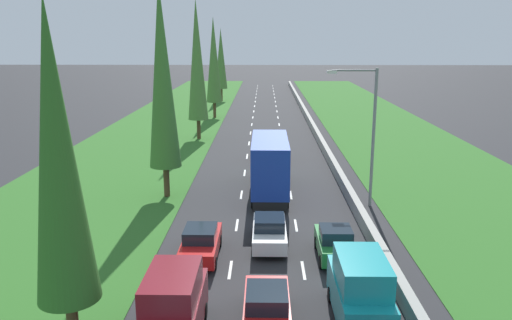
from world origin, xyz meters
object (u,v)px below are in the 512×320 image
red_sedan_centre_lane (267,308)px  teal_van_right_lane (360,290)px  blue_box_truck_centre_lane (270,164)px  poplar_tree_second (162,76)px  white_sedan_centre_lane (269,231)px  poplar_tree_third (197,60)px  street_light_mast (368,128)px  poplar_tree_fifth (221,59)px  maroon_hatchback_centre_lane (269,153)px  poplar_tree_nearest (57,156)px  poplar_tree_fourth (214,60)px  red_sedan_left_lane (201,242)px  green_hatchback_right_lane (335,243)px  maroon_van_left_lane (174,307)px

red_sedan_centre_lane → teal_van_right_lane: teal_van_right_lane is taller
blue_box_truck_centre_lane → poplar_tree_second: 9.49m
white_sedan_centre_lane → poplar_tree_third: size_ratio=0.30×
white_sedan_centre_lane → street_light_mast: 10.26m
poplar_tree_fifth → street_light_mast: poplar_tree_fifth is taller
poplar_tree_third → poplar_tree_fifth: poplar_tree_third is taller
teal_van_right_lane → poplar_tree_fifth: bearing=98.9°
blue_box_truck_centre_lane → street_light_mast: street_light_mast is taller
maroon_hatchback_centre_lane → poplar_tree_nearest: 30.23m
poplar_tree_nearest → red_sedan_centre_lane: bearing=15.4°
red_sedan_centre_lane → poplar_tree_fourth: bearing=97.6°
white_sedan_centre_lane → poplar_tree_nearest: 13.57m
red_sedan_centre_lane → red_sedan_left_lane: same height
maroon_hatchback_centre_lane → poplar_tree_second: size_ratio=0.27×
red_sedan_left_lane → maroon_hatchback_centre_lane: bearing=80.2°
poplar_tree_fourth → poplar_tree_second: bearing=-89.8°
white_sedan_centre_lane → red_sedan_left_lane: size_ratio=1.00×
green_hatchback_right_lane → blue_box_truck_centre_lane: bearing=106.4°
teal_van_right_lane → maroon_van_left_lane: size_ratio=1.00×
blue_box_truck_centre_lane → poplar_tree_fifth: bearing=98.2°
blue_box_truck_centre_lane → maroon_hatchback_centre_lane: 9.85m
red_sedan_centre_lane → street_light_mast: size_ratio=0.50×
white_sedan_centre_lane → blue_box_truck_centre_lane: blue_box_truck_centre_lane is taller
teal_van_right_lane → poplar_tree_second: poplar_tree_second is taller
blue_box_truck_centre_lane → maroon_van_left_lane: (-3.61, -18.11, -0.78)m
blue_box_truck_centre_lane → poplar_tree_nearest: poplar_tree_nearest is taller
red_sedan_centre_lane → poplar_tree_second: bearing=112.8°
maroon_hatchback_centre_lane → poplar_tree_nearest: size_ratio=0.32×
green_hatchback_right_lane → poplar_tree_fifth: poplar_tree_fifth is taller
red_sedan_left_lane → poplar_tree_nearest: size_ratio=0.37×
white_sedan_centre_lane → red_sedan_left_lane: 3.82m
poplar_tree_fourth → poplar_tree_fifth: size_ratio=1.09×
poplar_tree_second → blue_box_truck_centre_lane: bearing=5.2°
poplar_tree_second → street_light_mast: poplar_tree_second is taller
white_sedan_centre_lane → green_hatchback_right_lane: green_hatchback_right_lane is taller
green_hatchback_right_lane → poplar_tree_third: poplar_tree_third is taller
poplar_tree_second → maroon_hatchback_centre_lane: bearing=55.5°
red_sedan_centre_lane → poplar_tree_third: 38.78m
red_sedan_centre_lane → teal_van_right_lane: size_ratio=0.92×
red_sedan_centre_lane → poplar_tree_nearest: (-6.71, -1.85, 6.34)m
maroon_hatchback_centre_lane → maroon_van_left_lane: (-3.62, -27.87, 0.56)m
street_light_mast → poplar_tree_third: bearing=121.5°
maroon_hatchback_centre_lane → street_light_mast: size_ratio=0.43×
white_sedan_centre_lane → poplar_tree_fifth: (-7.82, 63.83, 6.46)m
teal_van_right_lane → poplar_tree_fourth: size_ratio=0.36×
white_sedan_centre_lane → poplar_tree_fifth: bearing=97.0°
maroon_van_left_lane → poplar_tree_third: poplar_tree_third is taller
teal_van_right_lane → maroon_van_left_lane: same height
maroon_hatchback_centre_lane → poplar_tree_fourth: 27.63m
poplar_tree_nearest → poplar_tree_second: 18.35m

